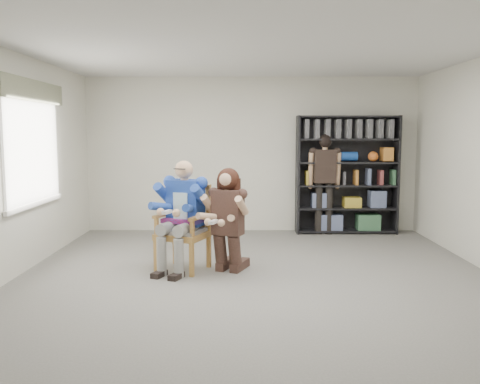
# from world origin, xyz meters

# --- Properties ---
(room_shell) EXTENTS (6.00, 7.00, 2.80)m
(room_shell) POSITION_xyz_m (0.00, 0.00, 1.40)
(room_shell) COLOR beige
(room_shell) RESTS_ON ground
(floor) EXTENTS (6.00, 7.00, 0.01)m
(floor) POSITION_xyz_m (0.00, 0.00, 0.00)
(floor) COLOR #64625C
(floor) RESTS_ON ground
(window_left) EXTENTS (0.16, 2.00, 1.75)m
(window_left) POSITION_xyz_m (-2.95, 1.00, 1.63)
(window_left) COLOR white
(window_left) RESTS_ON room_shell
(armchair) EXTENTS (0.84, 0.82, 1.12)m
(armchair) POSITION_xyz_m (-0.95, 0.75, 0.56)
(armchair) COLOR #A37F39
(armchair) RESTS_ON floor
(seated_man) EXTENTS (0.91, 1.04, 1.45)m
(seated_man) POSITION_xyz_m (-0.95, 0.75, 0.73)
(seated_man) COLOR #192A96
(seated_man) RESTS_ON floor
(kneeling_woman) EXTENTS (0.85, 1.04, 1.33)m
(kneeling_woman) POSITION_xyz_m (-0.37, 0.63, 0.67)
(kneeling_woman) COLOR #32251B
(kneeling_woman) RESTS_ON floor
(bookshelf) EXTENTS (1.80, 0.38, 2.10)m
(bookshelf) POSITION_xyz_m (1.70, 3.28, 1.05)
(bookshelf) COLOR black
(bookshelf) RESTS_ON floor
(standing_man) EXTENTS (0.55, 0.31, 1.77)m
(standing_man) POSITION_xyz_m (1.29, 3.18, 0.88)
(standing_man) COLOR black
(standing_man) RESTS_ON floor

